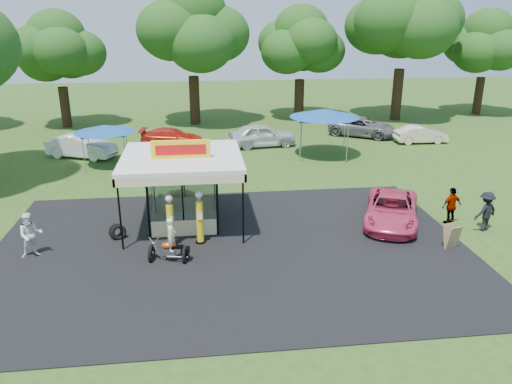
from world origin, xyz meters
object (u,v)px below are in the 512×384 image
at_px(a_frame_sign, 452,237).
at_px(kiosk_car, 185,198).
at_px(spectator_west, 31,235).
at_px(bg_car_d, 363,127).
at_px(spectator_east_a, 486,211).
at_px(bg_car_e, 421,134).
at_px(gas_pump_left, 170,222).
at_px(bg_car_a, 81,146).
at_px(gas_station_kiosk, 183,188).
at_px(motorcycle, 171,244).
at_px(bg_car_c, 262,135).
at_px(tent_west, 104,129).
at_px(spectator_east_b, 452,206).
at_px(pink_sedan, 392,210).
at_px(bg_car_b, 172,137).
at_px(gas_pump_right, 200,218).
at_px(tent_east, 324,113).

distance_m(a_frame_sign, kiosk_car, 12.86).
xyz_separation_m(spectator_west, bg_car_d, (20.33, 19.42, -0.19)).
relative_size(spectator_east_a, bg_car_e, 0.46).
relative_size(gas_pump_left, bg_car_a, 0.48).
bearing_deg(gas_station_kiosk, motorcycle, -97.27).
bearing_deg(motorcycle, bg_car_c, 82.07).
distance_m(bg_car_a, tent_west, 3.48).
xyz_separation_m(bg_car_c, bg_car_d, (8.64, 2.43, -0.10)).
bearing_deg(tent_west, spectator_east_a, -34.29).
xyz_separation_m(spectator_east_b, bg_car_e, (5.43, 15.43, -0.24)).
relative_size(a_frame_sign, pink_sedan, 0.21).
relative_size(gas_station_kiosk, spectator_east_b, 2.99).
xyz_separation_m(bg_car_b, bg_car_d, (15.35, 1.54, 0.08)).
xyz_separation_m(motorcycle, bg_car_e, (18.41, 17.75, -0.09)).
distance_m(spectator_east_b, bg_car_a, 24.35).
bearing_deg(bg_car_d, bg_car_b, 128.58).
distance_m(spectator_east_a, bg_car_d, 19.14).
distance_m(gas_pump_left, spectator_east_a, 14.20).
height_order(a_frame_sign, spectator_east_b, spectator_east_b).
distance_m(gas_station_kiosk, gas_pump_right, 2.44).
distance_m(a_frame_sign, bg_car_e, 19.18).
height_order(spectator_west, tent_east, tent_east).
xyz_separation_m(gas_pump_left, bg_car_c, (6.09, 16.72, -0.27)).
bearing_deg(spectator_east_b, gas_pump_left, -10.70).
xyz_separation_m(pink_sedan, bg_car_a, (-16.99, 13.86, 0.10)).
bearing_deg(bg_car_a, bg_car_b, -46.20).
xyz_separation_m(pink_sedan, bg_car_b, (-10.87, 16.32, -0.03)).
bearing_deg(bg_car_b, bg_car_c, -89.61).
xyz_separation_m(kiosk_car, pink_sedan, (9.72, -3.34, 0.22)).
bearing_deg(gas_station_kiosk, kiosk_car, 90.00).
bearing_deg(spectator_east_a, bg_car_a, -55.41).
xyz_separation_m(motorcycle, a_frame_sign, (11.72, -0.23, -0.21)).
height_order(gas_pump_left, bg_car_e, gas_pump_left).
bearing_deg(bg_car_d, gas_pump_left, 175.28).
relative_size(gas_pump_left, spectator_west, 1.24).
bearing_deg(bg_car_c, bg_car_e, -100.08).
distance_m(gas_pump_right, spectator_east_a, 12.96).
bearing_deg(spectator_east_a, gas_pump_left, -19.48).
bearing_deg(spectator_east_a, spectator_east_b, -56.54).
xyz_separation_m(bg_car_a, bg_car_d, (21.47, 4.00, -0.04)).
relative_size(bg_car_c, bg_car_d, 0.92).
xyz_separation_m(a_frame_sign, tent_east, (-1.77, 15.11, 2.47)).
bearing_deg(gas_pump_left, bg_car_c, 69.98).
xyz_separation_m(spectator_east_a, bg_car_e, (4.25, 16.33, -0.27)).
xyz_separation_m(spectator_east_a, bg_car_a, (-20.94, 15.13, -0.13)).
distance_m(gas_pump_left, pink_sedan, 10.34).
distance_m(gas_station_kiosk, spectator_east_a, 13.91).
distance_m(gas_station_kiosk, tent_west, 11.70).
distance_m(kiosk_car, bg_car_a, 12.80).
bearing_deg(spectator_west, tent_east, 22.85).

